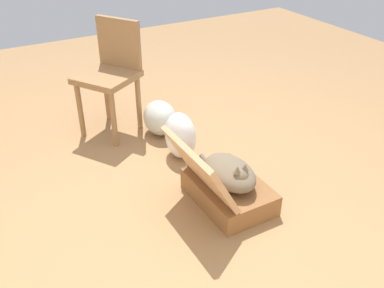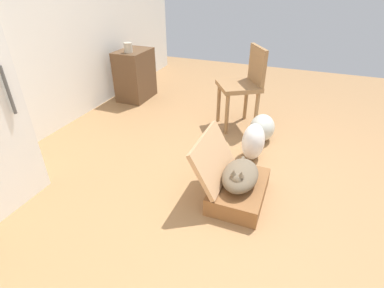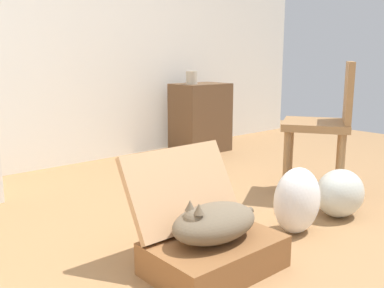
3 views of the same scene
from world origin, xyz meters
name	(u,v)px [view 3 (image 3 of 3)]	position (x,y,z in m)	size (l,w,h in m)	color
ground_plane	(233,250)	(0.00, 0.00, 0.00)	(7.68, 7.68, 0.00)	#9E7247
wall_back	(41,16)	(0.00, 2.26, 1.30)	(6.40, 0.15, 2.60)	silver
suitcase_base	(214,255)	(-0.22, -0.09, 0.08)	(0.60, 0.41, 0.15)	brown
suitcase_lid	(182,188)	(-0.22, 0.14, 0.34)	(0.60, 0.41, 0.04)	tan
cat	(214,222)	(-0.23, -0.09, 0.24)	(0.52, 0.28, 0.21)	brown
plastic_bag_white	(297,200)	(0.43, -0.07, 0.19)	(0.31, 0.22, 0.37)	white
plastic_bag_clear	(340,193)	(0.84, -0.09, 0.15)	(0.33, 0.27, 0.30)	silver
side_table	(200,118)	(1.43, 1.85, 0.35)	(0.55, 0.39, 0.70)	brown
vase_tall	(192,78)	(1.29, 1.83, 0.76)	(0.11, 0.11, 0.13)	#B7AD99
chair	(326,121)	(1.11, 0.20, 0.53)	(0.60, 0.60, 0.93)	olive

